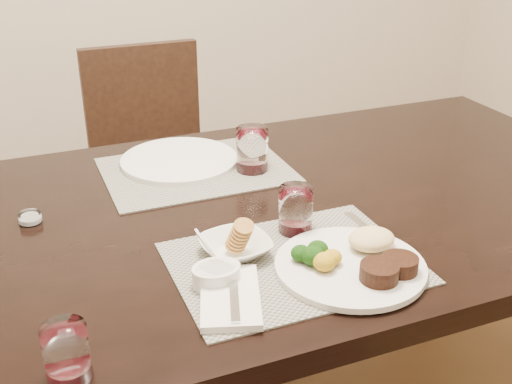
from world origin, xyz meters
name	(u,v)px	position (x,y,z in m)	size (l,w,h in m)	color
dining_table	(246,239)	(0.00, 0.00, 0.67)	(2.00, 1.00, 0.75)	black
chair_far	(153,159)	(0.00, 0.93, 0.50)	(0.42, 0.42, 0.90)	black
placemat_near	(293,263)	(0.00, -0.26, 0.75)	(0.46, 0.34, 0.00)	gray
placemat_far	(196,170)	(-0.04, 0.24, 0.75)	(0.46, 0.34, 0.00)	gray
dinner_plate	(358,261)	(0.10, -0.32, 0.77)	(0.29, 0.29, 0.05)	silver
napkin_fork	(230,296)	(-0.16, -0.33, 0.76)	(0.16, 0.21, 0.02)	white
steak_knife	(388,245)	(0.20, -0.28, 0.76)	(0.02, 0.24, 0.01)	silver
cracker_bowl	(235,246)	(-0.09, -0.19, 0.77)	(0.15, 0.15, 0.06)	silver
sauce_ramekin	(216,274)	(-0.16, -0.27, 0.77)	(0.09, 0.14, 0.07)	silver
wine_glass_near	(296,212)	(0.06, -0.14, 0.80)	(0.07, 0.07, 0.10)	white
far_plate	(179,160)	(-0.07, 0.30, 0.76)	(0.30, 0.30, 0.01)	silver
wine_glass_far	(252,152)	(0.09, 0.18, 0.80)	(0.08, 0.08, 0.11)	white
wine_glass_side	(67,356)	(-0.44, -0.42, 0.79)	(0.07, 0.07, 0.09)	white
salt_cellar	(30,218)	(-0.46, 0.11, 0.76)	(0.05, 0.05, 0.02)	white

